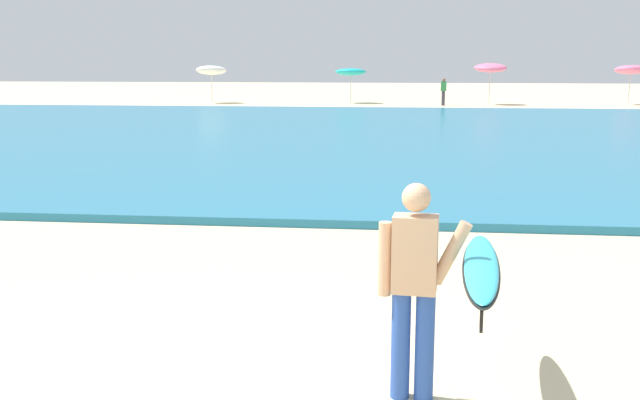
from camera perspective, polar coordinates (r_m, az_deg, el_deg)
sea at (r=25.36m, az=3.71°, el=5.10°), size 120.00×28.00×0.14m
surfer_with_board at (r=5.65m, az=9.55°, el=-5.87°), size 1.02×2.30×1.73m
beach_umbrella_0 at (r=45.87m, az=-8.50°, el=10.00°), size 1.87×1.92×2.35m
beach_umbrella_1 at (r=45.33m, az=2.42°, el=9.98°), size 1.90×1.93×2.17m
beach_umbrella_2 at (r=44.92m, az=13.19°, el=10.04°), size 1.90×1.94×2.49m
beach_umbrella_3 at (r=47.24m, az=23.13°, el=9.36°), size 1.83×1.87×2.40m
beachgoer_near_row_left at (r=43.36m, az=9.63°, el=8.41°), size 0.32×0.20×1.58m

